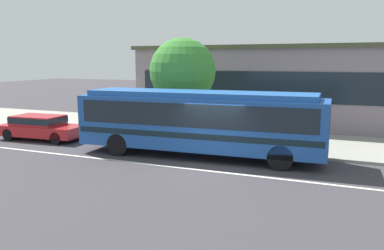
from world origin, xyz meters
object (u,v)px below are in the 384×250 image
transit_bus (200,119)px  street_tree_near_stop (183,71)px  pedestrian_walking_along_curb (194,123)px  bus_stop_sign (303,121)px  pedestrian_waiting_near_sign (188,122)px  sedan_behind_bus (41,126)px

transit_bus → street_tree_near_stop: size_ratio=2.07×
street_tree_near_stop → pedestrian_walking_along_curb: bearing=-48.3°
transit_bus → pedestrian_walking_along_curb: transit_bus is taller
bus_stop_sign → street_tree_near_stop: 7.01m
transit_bus → pedestrian_walking_along_curb: size_ratio=6.40×
pedestrian_waiting_near_sign → street_tree_near_stop: size_ratio=0.32×
bus_stop_sign → street_tree_near_stop: bearing=165.1°
pedestrian_waiting_near_sign → bus_stop_sign: size_ratio=0.73×
street_tree_near_stop → bus_stop_sign: bearing=-14.9°
sedan_behind_bus → pedestrian_walking_along_curb: pedestrian_walking_along_curb is taller
transit_bus → sedan_behind_bus: (-9.25, 0.29, -0.95)m
bus_stop_sign → transit_bus: bearing=-157.7°
pedestrian_walking_along_curb → pedestrian_waiting_near_sign: bearing=149.4°
pedestrian_walking_along_curb → bus_stop_sign: size_ratio=0.74×
transit_bus → pedestrian_walking_along_curb: (-1.17, 2.14, -0.55)m
sedan_behind_bus → bus_stop_sign: 13.52m
transit_bus → pedestrian_waiting_near_sign: 2.92m
pedestrian_waiting_near_sign → bus_stop_sign: 5.81m
pedestrian_waiting_near_sign → bus_stop_sign: (5.75, -0.68, 0.50)m
pedestrian_waiting_near_sign → sedan_behind_bus: bearing=-164.7°
bus_stop_sign → pedestrian_waiting_near_sign: bearing=173.3°
transit_bus → street_tree_near_stop: 4.58m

